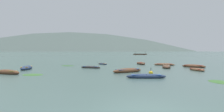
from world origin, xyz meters
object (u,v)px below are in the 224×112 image
object	(u,v)px
rowboat_5	(197,70)
rowboat_9	(141,63)
rowboat_1	(146,76)
rowboat_8	(91,67)
ferry_0	(140,54)
rowboat_4	(103,64)
rowboat_2	(164,64)
rowboat_7	(166,67)
rowboat_3	(128,71)
rowboat_6	(27,68)
rowboat_0	(194,66)
rowboat_10	(7,72)
mooring_buoy	(151,73)

from	to	relation	value
rowboat_5	rowboat_9	bearing A→B (deg)	112.67
rowboat_1	rowboat_8	xyz separation A→B (m)	(-6.35, 11.73, -0.03)
ferry_0	rowboat_4	bearing A→B (deg)	-102.49
rowboat_2	rowboat_5	xyz separation A→B (m)	(1.62, -10.16, -0.02)
rowboat_4	ferry_0	world-z (taller)	ferry_0
rowboat_7	rowboat_8	world-z (taller)	rowboat_7
rowboat_3	rowboat_4	world-z (taller)	rowboat_3
rowboat_4	rowboat_6	bearing A→B (deg)	-134.05
rowboat_3	rowboat_9	xyz separation A→B (m)	(3.94, 15.10, -0.01)
rowboat_3	rowboat_6	world-z (taller)	rowboat_6
rowboat_3	rowboat_0	bearing A→B (deg)	33.94
rowboat_0	rowboat_8	world-z (taller)	rowboat_0
rowboat_10	mooring_buoy	size ratio (longest dim) A/B	4.39
rowboat_8	rowboat_2	bearing A→B (deg)	24.77
rowboat_1	mooring_buoy	bearing A→B (deg)	72.03
rowboat_3	rowboat_6	bearing A→B (deg)	162.95
rowboat_4	mooring_buoy	bearing A→B (deg)	-70.27
rowboat_5	rowboat_7	size ratio (longest dim) A/B	0.86
rowboat_5	rowboat_4	bearing A→B (deg)	134.72
rowboat_2	rowboat_4	bearing A→B (deg)	165.76
rowboat_7	rowboat_4	bearing A→B (deg)	139.51
rowboat_9	mooring_buoy	world-z (taller)	mooring_buoy
rowboat_2	rowboat_6	distance (m)	23.11
rowboat_1	rowboat_3	world-z (taller)	rowboat_3
rowboat_2	rowboat_7	size ratio (longest dim) A/B	0.98
rowboat_9	rowboat_3	bearing A→B (deg)	-104.63
rowboat_1	rowboat_4	size ratio (longest dim) A/B	1.29
rowboat_5	rowboat_9	world-z (taller)	rowboat_9
rowboat_7	rowboat_9	world-z (taller)	rowboat_9
mooring_buoy	rowboat_3	bearing A→B (deg)	145.88
rowboat_1	rowboat_9	xyz separation A→B (m)	(2.63, 20.55, 0.03)
rowboat_7	rowboat_8	bearing A→B (deg)	-179.09
rowboat_5	mooring_buoy	xyz separation A→B (m)	(-6.87, -3.76, -0.03)
rowboat_5	rowboat_1	bearing A→B (deg)	-137.17
rowboat_2	rowboat_8	world-z (taller)	rowboat_2
rowboat_8	rowboat_10	distance (m)	11.82
rowboat_3	rowboat_10	bearing A→B (deg)	-173.13
rowboat_8	mooring_buoy	xyz separation A→B (m)	(7.56, -8.00, -0.03)
rowboat_0	rowboat_1	bearing A→B (deg)	-127.31
rowboat_3	rowboat_8	distance (m)	8.06
rowboat_1	rowboat_5	bearing A→B (deg)	42.83
rowboat_4	mooring_buoy	size ratio (longest dim) A/B	3.53
rowboat_7	rowboat_8	distance (m)	11.61
rowboat_1	rowboat_3	size ratio (longest dim) A/B	0.92
rowboat_5	rowboat_8	distance (m)	15.05
rowboat_4	rowboat_8	world-z (taller)	rowboat_8
rowboat_5	rowboat_10	world-z (taller)	rowboat_10
rowboat_7	rowboat_8	xyz separation A→B (m)	(-11.61, -0.19, -0.05)
rowboat_4	rowboat_5	xyz separation A→B (m)	(12.89, -13.01, 0.02)
mooring_buoy	rowboat_6	bearing A→B (deg)	160.02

